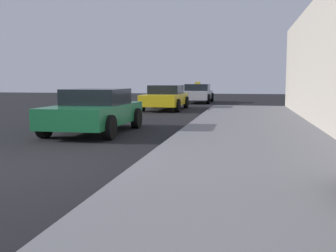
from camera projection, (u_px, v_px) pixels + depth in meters
ground_plane at (26, 167)px, 7.05m from camera, size 80.00×80.00×0.00m
sidewalk at (258, 173)px, 6.28m from camera, size 4.00×32.00×0.15m
car_green at (95, 110)px, 11.67m from camera, size 2.03×4.04×1.27m
car_yellow at (165, 97)px, 20.76m from camera, size 1.98×4.39×1.27m
car_silver at (197, 93)px, 27.38m from camera, size 2.00×4.32×1.43m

